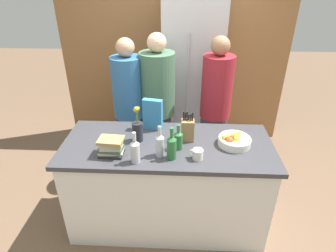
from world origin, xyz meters
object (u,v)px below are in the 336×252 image
Objects in this scene: refrigerator at (191,80)px; person_at_sink at (129,105)px; coffee_mug at (197,154)px; book_stack at (111,147)px; cereal_box at (153,114)px; fruit_bowl at (234,140)px; person_in_red_tee at (215,104)px; bottle_vinegar at (135,151)px; knife_block at (188,130)px; person_in_blue at (158,102)px; bottle_water at (172,147)px; flower_vase at (137,130)px; bottle_wine at (160,144)px; bottle_oil at (178,139)px.

refrigerator is 0.95m from person_at_sink.
coffee_mug is 0.55× the size of book_stack.
cereal_box is 0.63m from coffee_mug.
fruit_bowl is at bearing -76.21° from refrigerator.
refrigerator is 6.72× the size of cereal_box.
person_in_red_tee is (0.94, 0.02, 0.02)m from person_at_sink.
coffee_mug is 0.44× the size of bottle_vinegar.
cereal_box is at bearing 81.31° from bottle_vinegar.
knife_block is 0.16× the size of person_in_blue.
bottle_water is (0.28, 0.06, 0.00)m from bottle_vinegar.
cereal_box is 0.50m from person_in_blue.
knife_block is at bearing 4.40° from flower_vase.
cereal_box reaches higher than coffee_mug.
person_in_blue reaches higher than bottle_wine.
bottle_wine is (0.39, 0.01, 0.03)m from book_stack.
person_in_red_tee is (0.63, 0.48, -0.10)m from cereal_box.
person_in_red_tee reaches higher than knife_block.
person_in_blue is (0.30, 0.95, -0.02)m from book_stack.
cereal_box is 0.80m from person_in_red_tee.
bottle_oil reaches higher than fruit_bowl.
fruit_bowl is 1.05× the size of bottle_vinegar.
person_in_red_tee reaches higher than person_at_sink.
refrigerator reaches higher than coffee_mug.
bottle_oil is 0.84× the size of bottle_vinegar.
person_in_red_tee is at bearing 64.67° from bottle_oil.
refrigerator is at bearing 52.34° from person_at_sink.
cereal_box is at bearing 129.68° from coffee_mug.
bottle_water is at bearing -109.30° from bottle_oil.
person_in_blue is at bearing -152.32° from person_in_red_tee.
cereal_box is at bearing -114.07° from person_in_red_tee.
person_in_blue is at bearing 95.69° from bottle_wine.
cereal_box is (-0.32, 0.19, 0.05)m from knife_block.
bottle_vinegar is (-0.80, -0.29, 0.06)m from fruit_bowl.
person_in_red_tee reaches higher than bottle_oil.
person_in_red_tee is (0.53, 0.93, -0.06)m from bottle_wine.
book_stack is 0.55m from bottle_oil.
bottle_oil is 0.15m from bottle_water.
refrigerator is at bearing 69.71° from flower_vase.
refrigerator is 7.21× the size of knife_block.
person_at_sink is (-0.63, 0.66, -0.07)m from knife_block.
flower_vase is 1.49× the size of bottle_oil.
flower_vase is at bearing 140.09° from bottle_water.
fruit_bowl is 0.17× the size of person_at_sink.
person_at_sink is 0.99× the size of person_in_red_tee.
bottle_wine is (0.18, 0.10, 0.00)m from bottle_vinegar.
refrigerator reaches higher than knife_block.
coffee_mug is at bearing -52.23° from person_in_blue.
refrigerator is 1.41m from fruit_bowl.
person_in_red_tee is at bearing 96.62° from fruit_bowl.
person_at_sink reaches higher than fruit_bowl.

